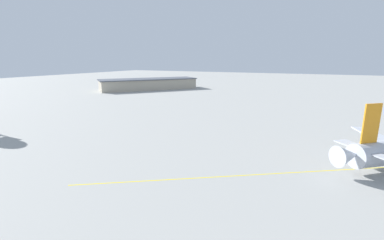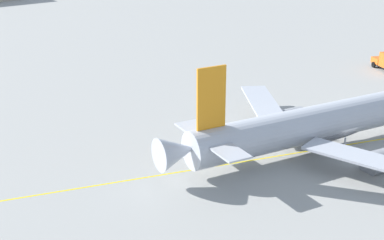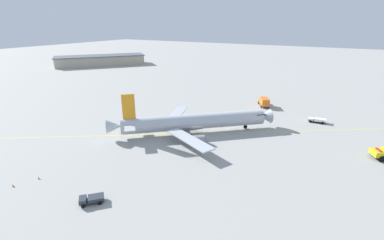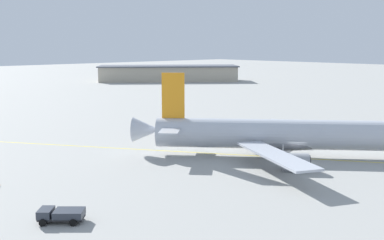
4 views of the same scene
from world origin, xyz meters
name	(u,v)px [view 3 (image 3 of 4)]	position (x,y,z in m)	size (l,w,h in m)	color
ground_plane	(196,135)	(0.00, 0.00, 0.00)	(600.00, 600.00, 0.00)	#9E9E99
airliner_main	(193,122)	(-0.68, -1.50, 2.96)	(32.49, 35.95, 11.98)	#B2B7C1
baggage_truck_truck	(91,199)	(34.49, -0.97, 0.72)	(4.15, 4.05, 1.22)	#232326
pushback_tug_truck	(317,120)	(-26.10, 26.89, 0.80)	(2.58, 5.07, 1.30)	#232326
catering_truck_truck	(264,102)	(-34.83, 8.26, 1.66)	(7.68, 5.64, 3.10)	#232326
terminal_shed	(101,60)	(-76.04, -116.82, 3.30)	(55.82, 49.95, 6.55)	#B2A893
taxiway_centreline	(202,133)	(-1.48, 0.86, 0.00)	(72.09, 109.55, 0.01)	yellow
safety_cone_near	(39,178)	(34.35, -15.74, 0.28)	(0.36, 0.36, 0.55)	orange
safety_cone_mid	(13,185)	(38.28, -17.36, 0.28)	(0.36, 0.36, 0.55)	orange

